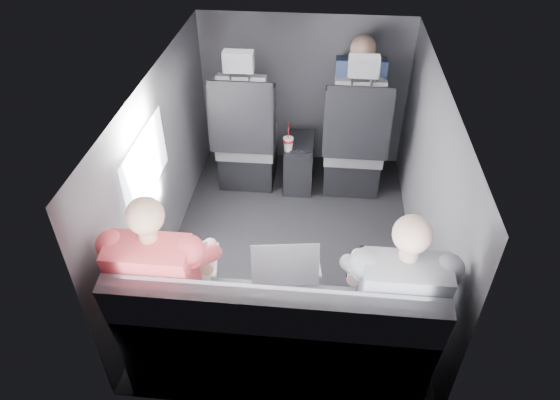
# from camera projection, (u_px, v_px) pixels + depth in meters

# --- Properties ---
(floor) EXTENTS (2.60, 2.60, 0.00)m
(floor) POSITION_uv_depth(u_px,v_px,m) (291.00, 248.00, 3.77)
(floor) COLOR black
(floor) RESTS_ON ground
(ceiling) EXTENTS (2.60, 2.60, 0.00)m
(ceiling) POSITION_uv_depth(u_px,v_px,m) (294.00, 81.00, 2.95)
(ceiling) COLOR #B2B2AD
(ceiling) RESTS_ON panel_back
(panel_left) EXTENTS (0.02, 2.60, 1.35)m
(panel_left) POSITION_uv_depth(u_px,v_px,m) (162.00, 168.00, 3.43)
(panel_left) COLOR #56565B
(panel_left) RESTS_ON floor
(panel_right) EXTENTS (0.02, 2.60, 1.35)m
(panel_right) POSITION_uv_depth(u_px,v_px,m) (428.00, 183.00, 3.29)
(panel_right) COLOR #56565B
(panel_right) RESTS_ON floor
(panel_front) EXTENTS (1.80, 0.02, 1.35)m
(panel_front) POSITION_uv_depth(u_px,v_px,m) (304.00, 91.00, 4.39)
(panel_front) COLOR #56565B
(panel_front) RESTS_ON floor
(panel_back) EXTENTS (1.80, 0.02, 1.35)m
(panel_back) POSITION_uv_depth(u_px,v_px,m) (271.00, 332.00, 2.34)
(panel_back) COLOR #56565B
(panel_back) RESTS_ON floor
(side_window) EXTENTS (0.02, 0.75, 0.42)m
(side_window) POSITION_uv_depth(u_px,v_px,m) (146.00, 165.00, 3.06)
(side_window) COLOR white
(side_window) RESTS_ON panel_left
(seatbelt) EXTENTS (0.35, 0.11, 0.59)m
(seatbelt) POSITION_uv_depth(u_px,v_px,m) (358.00, 115.00, 3.78)
(seatbelt) COLOR black
(seatbelt) RESTS_ON front_seat_right
(front_seat_left) EXTENTS (0.52, 0.58, 1.26)m
(front_seat_left) POSITION_uv_depth(u_px,v_px,m) (247.00, 143.00, 4.23)
(front_seat_left) COLOR black
(front_seat_left) RESTS_ON floor
(front_seat_right) EXTENTS (0.52, 0.58, 1.26)m
(front_seat_right) POSITION_uv_depth(u_px,v_px,m) (353.00, 148.00, 4.16)
(front_seat_right) COLOR black
(front_seat_right) RESTS_ON floor
(center_console) EXTENTS (0.24, 0.48, 0.41)m
(center_console) POSITION_uv_depth(u_px,v_px,m) (299.00, 163.00, 4.34)
(center_console) COLOR black
(center_console) RESTS_ON floor
(rear_bench) EXTENTS (1.60, 0.57, 0.92)m
(rear_bench) POSITION_uv_depth(u_px,v_px,m) (276.00, 339.00, 2.75)
(rear_bench) COLOR #5D5C61
(rear_bench) RESTS_ON floor
(soda_cup) EXTENTS (0.09, 0.09, 0.26)m
(soda_cup) POSITION_uv_depth(u_px,v_px,m) (288.00, 143.00, 4.09)
(soda_cup) COLOR white
(soda_cup) RESTS_ON center_console
(laptop_white) EXTENTS (0.39, 0.38, 0.27)m
(laptop_white) POSITION_uv_depth(u_px,v_px,m) (182.00, 261.00, 2.76)
(laptop_white) COLOR white
(laptop_white) RESTS_ON passenger_rear_left
(laptop_silver) EXTENTS (0.39, 0.37, 0.26)m
(laptop_silver) POSITION_uv_depth(u_px,v_px,m) (287.00, 263.00, 2.75)
(laptop_silver) COLOR #ABABAF
(laptop_silver) RESTS_ON rear_bench
(laptop_black) EXTENTS (0.43, 0.44, 0.26)m
(laptop_black) POSITION_uv_depth(u_px,v_px,m) (386.00, 273.00, 2.69)
(laptop_black) COLOR black
(laptop_black) RESTS_ON passenger_rear_right
(passenger_rear_left) EXTENTS (0.51, 0.63, 1.24)m
(passenger_rear_left) POSITION_uv_depth(u_px,v_px,m) (167.00, 277.00, 2.67)
(passenger_rear_left) COLOR #313136
(passenger_rear_left) RESTS_ON rear_bench
(passenger_rear_right) EXTENTS (0.50, 0.62, 1.23)m
(passenger_rear_right) POSITION_uv_depth(u_px,v_px,m) (394.00, 295.00, 2.58)
(passenger_rear_right) COLOR navy
(passenger_rear_right) RESTS_ON rear_bench
(passenger_front_right) EXTENTS (0.41, 0.41, 0.83)m
(passenger_front_right) POSITION_uv_depth(u_px,v_px,m) (358.00, 96.00, 4.14)
(passenger_front_right) COLOR navy
(passenger_front_right) RESTS_ON front_seat_right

